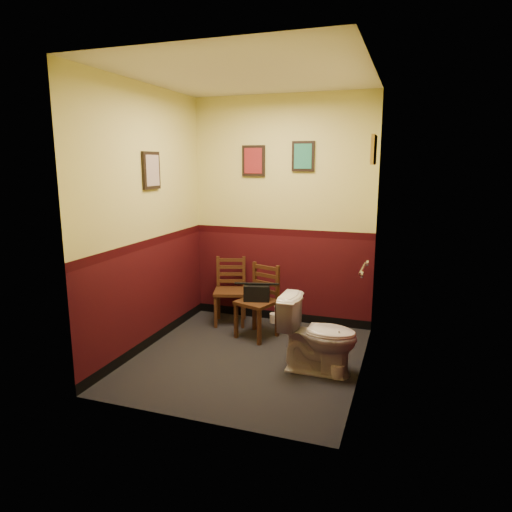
{
  "coord_description": "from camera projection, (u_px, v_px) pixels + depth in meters",
  "views": [
    {
      "loc": [
        1.47,
        -4.03,
        1.93
      ],
      "look_at": [
        0.0,
        0.25,
        1.0
      ],
      "focal_mm": 32.0,
      "sensor_mm": 36.0,
      "label": 1
    }
  ],
  "objects": [
    {
      "name": "wall_left",
      "position": [
        147.0,
        220.0,
        4.67
      ],
      "size": [
        0.0,
        2.4,
        2.7
      ],
      "primitive_type": "cube",
      "rotation": [
        1.57,
        0.0,
        1.57
      ],
      "color": "#390A0F",
      "rests_on": "ground"
    },
    {
      "name": "tp_stack",
      "position": [
        280.0,
        316.0,
        5.57
      ],
      "size": [
        0.25,
        0.13,
        0.22
      ],
      "color": "silver",
      "rests_on": "floor"
    },
    {
      "name": "wall_back",
      "position": [
        282.0,
        212.0,
        5.43
      ],
      "size": [
        2.2,
        0.0,
        2.7
      ],
      "primitive_type": "cube",
      "rotation": [
        1.57,
        0.0,
        0.0
      ],
      "color": "#390A0F",
      "rests_on": "ground"
    },
    {
      "name": "chair_left",
      "position": [
        230.0,
        291.0,
        5.54
      ],
      "size": [
        0.47,
        0.47,
        0.8
      ],
      "rotation": [
        0.0,
        0.0,
        0.3
      ],
      "color": "#442614",
      "rests_on": "floor"
    },
    {
      "name": "framed_print_back_a",
      "position": [
        254.0,
        161.0,
        5.4
      ],
      "size": [
        0.28,
        0.04,
        0.36
      ],
      "color": "black",
      "rests_on": "wall_back"
    },
    {
      "name": "handbag",
      "position": [
        257.0,
        293.0,
        5.04
      ],
      "size": [
        0.31,
        0.21,
        0.21
      ],
      "rotation": [
        0.0,
        0.0,
        0.25
      ],
      "color": "black",
      "rests_on": "chair_right"
    },
    {
      "name": "grab_bar",
      "position": [
        363.0,
        269.0,
        4.29
      ],
      "size": [
        0.05,
        0.56,
        0.06
      ],
      "color": "silver",
      "rests_on": "wall_right"
    },
    {
      "name": "ceiling",
      "position": [
        247.0,
        74.0,
        4.05
      ],
      "size": [
        2.2,
        2.4,
        0.0
      ],
      "primitive_type": "cube",
      "rotation": [
        3.14,
        0.0,
        0.0
      ],
      "color": "silver",
      "rests_on": "ground"
    },
    {
      "name": "wall_front",
      "position": [
        189.0,
        246.0,
        3.21
      ],
      "size": [
        2.2,
        0.0,
        2.7
      ],
      "primitive_type": "cube",
      "rotation": [
        -1.57,
        0.0,
        0.0
      ],
      "color": "#390A0F",
      "rests_on": "ground"
    },
    {
      "name": "toilet_brush",
      "position": [
        338.0,
        370.0,
        4.16
      ],
      "size": [
        0.13,
        0.13,
        0.45
      ],
      "color": "silver",
      "rests_on": "floor"
    },
    {
      "name": "floor",
      "position": [
        248.0,
        358.0,
        4.59
      ],
      "size": [
        2.2,
        2.4,
        0.0
      ],
      "primitive_type": "cube",
      "color": "black",
      "rests_on": "ground"
    },
    {
      "name": "wall_right",
      "position": [
        366.0,
        230.0,
        3.97
      ],
      "size": [
        0.0,
        2.4,
        2.7
      ],
      "primitive_type": "cube",
      "rotation": [
        1.57,
        0.0,
        -1.57
      ],
      "color": "#390A0F",
      "rests_on": "ground"
    },
    {
      "name": "chair_right",
      "position": [
        259.0,
        301.0,
        5.09
      ],
      "size": [
        0.49,
        0.49,
        0.82
      ],
      "rotation": [
        0.0,
        0.0,
        -0.34
      ],
      "color": "#442614",
      "rests_on": "floor"
    },
    {
      "name": "framed_print_left",
      "position": [
        151.0,
        170.0,
        4.65
      ],
      "size": [
        0.04,
        0.3,
        0.38
      ],
      "color": "black",
      "rests_on": "wall_left"
    },
    {
      "name": "framed_print_right",
      "position": [
        374.0,
        150.0,
        4.39
      ],
      "size": [
        0.04,
        0.34,
        0.28
      ],
      "color": "olive",
      "rests_on": "wall_right"
    },
    {
      "name": "toilet",
      "position": [
        318.0,
        335.0,
        4.23
      ],
      "size": [
        0.73,
        0.42,
        0.71
      ],
      "primitive_type": "imported",
      "rotation": [
        0.0,
        0.0,
        1.55
      ],
      "color": "white",
      "rests_on": "floor"
    },
    {
      "name": "framed_print_back_b",
      "position": [
        303.0,
        156.0,
        5.2
      ],
      "size": [
        0.26,
        0.04,
        0.34
      ],
      "color": "black",
      "rests_on": "wall_back"
    }
  ]
}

